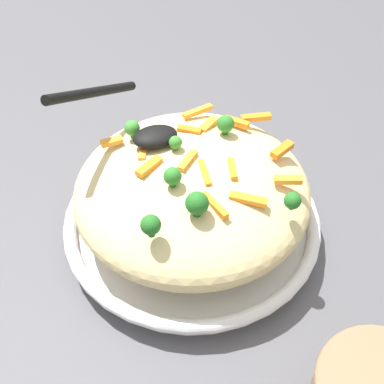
% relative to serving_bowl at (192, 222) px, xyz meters
% --- Properties ---
extents(ground_plane, '(2.40, 2.40, 0.00)m').
position_rel_serving_bowl_xyz_m(ground_plane, '(0.00, 0.00, -0.02)').
color(ground_plane, '#4C4C51').
extents(serving_bowl, '(0.34, 0.34, 0.04)m').
position_rel_serving_bowl_xyz_m(serving_bowl, '(0.00, 0.00, 0.00)').
color(serving_bowl, silver).
rests_on(serving_bowl, ground_plane).
extents(pasta_mound, '(0.30, 0.29, 0.10)m').
position_rel_serving_bowl_xyz_m(pasta_mound, '(0.00, 0.00, 0.06)').
color(pasta_mound, '#DBC689').
rests_on(pasta_mound, serving_bowl).
extents(carrot_piece_0, '(0.03, 0.03, 0.01)m').
position_rel_serving_bowl_xyz_m(carrot_piece_0, '(0.05, 0.06, 0.10)').
color(carrot_piece_0, orange).
rests_on(carrot_piece_0, pasta_mound).
extents(carrot_piece_1, '(0.02, 0.04, 0.01)m').
position_rel_serving_bowl_xyz_m(carrot_piece_1, '(0.00, -0.07, 0.10)').
color(carrot_piece_1, orange).
rests_on(carrot_piece_1, pasta_mound).
extents(carrot_piece_2, '(0.04, 0.02, 0.01)m').
position_rel_serving_bowl_xyz_m(carrot_piece_2, '(0.11, -0.01, 0.10)').
color(carrot_piece_2, orange).
rests_on(carrot_piece_2, pasta_mound).
extents(carrot_piece_3, '(0.02, 0.03, 0.01)m').
position_rel_serving_bowl_xyz_m(carrot_piece_3, '(0.04, -0.03, 0.11)').
color(carrot_piece_3, orange).
rests_on(carrot_piece_3, pasta_mound).
extents(carrot_piece_4, '(0.04, 0.02, 0.01)m').
position_rel_serving_bowl_xyz_m(carrot_piece_4, '(0.11, 0.06, 0.10)').
color(carrot_piece_4, orange).
rests_on(carrot_piece_4, pasta_mound).
extents(carrot_piece_5, '(0.03, 0.03, 0.01)m').
position_rel_serving_bowl_xyz_m(carrot_piece_5, '(0.02, 0.06, 0.11)').
color(carrot_piece_5, orange).
rests_on(carrot_piece_5, pasta_mound).
extents(carrot_piece_6, '(0.01, 0.04, 0.01)m').
position_rel_serving_bowl_xyz_m(carrot_piece_6, '(0.01, -0.02, 0.11)').
color(carrot_piece_6, orange).
rests_on(carrot_piece_6, pasta_mound).
extents(carrot_piece_7, '(0.04, 0.02, 0.01)m').
position_rel_serving_bowl_xyz_m(carrot_piece_7, '(0.04, 0.10, 0.10)').
color(carrot_piece_7, orange).
rests_on(carrot_piece_7, pasta_mound).
extents(carrot_piece_8, '(0.02, 0.04, 0.01)m').
position_rel_serving_bowl_xyz_m(carrot_piece_8, '(-0.05, 0.04, 0.10)').
color(carrot_piece_8, orange).
rests_on(carrot_piece_8, pasta_mound).
extents(carrot_piece_9, '(0.04, 0.03, 0.01)m').
position_rel_serving_bowl_xyz_m(carrot_piece_9, '(0.04, -0.07, 0.10)').
color(carrot_piece_9, orange).
rests_on(carrot_piece_9, pasta_mound).
extents(carrot_piece_10, '(0.04, 0.03, 0.01)m').
position_rel_serving_bowl_xyz_m(carrot_piece_10, '(-0.05, 0.01, 0.11)').
color(carrot_piece_10, orange).
rests_on(carrot_piece_10, pasta_mound).
extents(carrot_piece_11, '(0.03, 0.02, 0.01)m').
position_rel_serving_bowl_xyz_m(carrot_piece_11, '(0.09, -0.06, 0.10)').
color(carrot_piece_11, orange).
rests_on(carrot_piece_11, pasta_mound).
extents(carrot_piece_12, '(0.03, 0.03, 0.01)m').
position_rel_serving_bowl_xyz_m(carrot_piece_12, '(-0.01, -0.00, 0.11)').
color(carrot_piece_12, orange).
rests_on(carrot_piece_12, pasta_mound).
extents(carrot_piece_13, '(0.03, 0.01, 0.01)m').
position_rel_serving_bowl_xyz_m(carrot_piece_13, '(-0.08, 0.07, 0.10)').
color(carrot_piece_13, orange).
rests_on(carrot_piece_13, pasta_mound).
extents(carrot_piece_14, '(0.03, 0.03, 0.01)m').
position_rel_serving_bowl_xyz_m(carrot_piece_14, '(0.08, 0.05, 0.10)').
color(carrot_piece_14, orange).
rests_on(carrot_piece_14, pasta_mound).
extents(broccoli_floret_0, '(0.02, 0.02, 0.02)m').
position_rel_serving_bowl_xyz_m(broccoli_floret_0, '(0.08, -0.10, 0.11)').
color(broccoli_floret_0, '#205B1C').
rests_on(broccoli_floret_0, pasta_mound).
extents(broccoli_floret_1, '(0.02, 0.02, 0.03)m').
position_rel_serving_bowl_xyz_m(broccoli_floret_1, '(-0.03, -0.03, 0.12)').
color(broccoli_floret_1, '#296820').
rests_on(broccoli_floret_1, pasta_mound).
extents(broccoli_floret_2, '(0.02, 0.02, 0.03)m').
position_rel_serving_bowl_xyz_m(broccoli_floret_2, '(0.06, 0.04, 0.12)').
color(broccoli_floret_2, '#296820').
rests_on(broccoli_floret_2, pasta_mound).
extents(broccoli_floret_3, '(0.02, 0.02, 0.02)m').
position_rel_serving_bowl_xyz_m(broccoli_floret_3, '(-0.05, 0.08, 0.12)').
color(broccoli_floret_3, '#377928').
rests_on(broccoli_floret_3, pasta_mound).
extents(broccoli_floret_4, '(0.03, 0.03, 0.03)m').
position_rel_serving_bowl_xyz_m(broccoli_floret_4, '(-0.02, -0.07, 0.12)').
color(broccoli_floret_4, '#205B1C').
rests_on(broccoli_floret_4, pasta_mound).
extents(broccoli_floret_5, '(0.02, 0.02, 0.03)m').
position_rel_serving_bowl_xyz_m(broccoli_floret_5, '(-0.08, -0.08, 0.12)').
color(broccoli_floret_5, '#205B1C').
rests_on(broccoli_floret_5, pasta_mound).
extents(broccoli_floret_6, '(0.02, 0.02, 0.02)m').
position_rel_serving_bowl_xyz_m(broccoli_floret_6, '(-0.01, 0.03, 0.12)').
color(broccoli_floret_6, '#377928').
rests_on(broccoli_floret_6, pasta_mound).
extents(serving_spoon, '(0.15, 0.14, 0.09)m').
position_rel_serving_bowl_xyz_m(serving_spoon, '(-0.05, 0.07, 0.13)').
color(serving_spoon, black).
rests_on(serving_spoon, pasta_mound).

